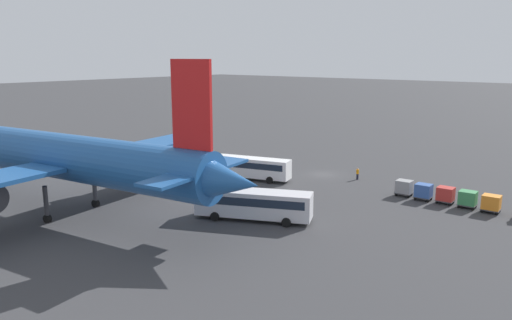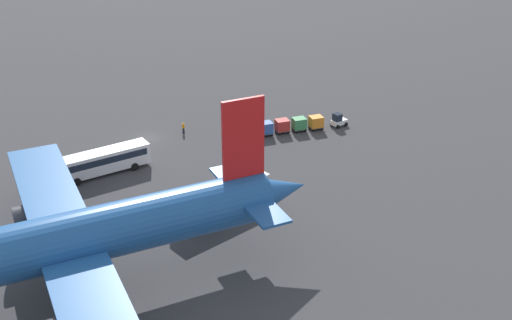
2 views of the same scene
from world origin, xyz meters
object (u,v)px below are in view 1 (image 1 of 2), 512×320
Objects in this scene: airplane at (59,157)px; cargo_cart_orange at (491,203)px; shuttle_bus_far at (253,202)px; cargo_cart_red at (445,194)px; cargo_cart_grey at (404,187)px; worker_person at (358,174)px; cargo_cart_green at (468,198)px; cargo_cart_blue at (424,191)px; shuttle_bus_near at (248,166)px.

airplane is 25.42× the size of cargo_cart_orange.
cargo_cart_red is at bearing -151.28° from shuttle_bus_far.
airplane is 41.98m from cargo_cart_grey.
worker_person is 17.21m from cargo_cart_green.
cargo_cart_orange is at bearing -160.57° from shuttle_bus_far.
airplane is at bearing 61.78° from worker_person.
shuttle_bus_far reaches higher than worker_person.
cargo_cart_blue is at bearing 0.52° from cargo_cart_green.
shuttle_bus_far reaches higher than cargo_cart_orange.
shuttle_bus_far is 22.43m from cargo_cart_blue.
worker_person is 0.84× the size of cargo_cart_grey.
cargo_cart_green is at bearing 177.08° from cargo_cart_red.
airplane is at bearing 45.51° from cargo_cart_blue.
shuttle_bus_near is 24.57m from cargo_cart_blue.
cargo_cart_blue is 2.65m from cargo_cart_grey.
cargo_cart_red is (-14.01, 4.22, 0.32)m from worker_person.
shuttle_bus_near reaches higher than cargo_cart_red.
worker_person is at bearing -14.66° from cargo_cart_green.
shuttle_bus_far is at bearing 48.53° from cargo_cart_green.
cargo_cart_green reaches higher than worker_person.
airplane is at bearing 7.44° from shuttle_bus_far.
airplane reaches higher than cargo_cart_red.
shuttle_bus_near is 15.92m from worker_person.
cargo_cart_blue is at bearing 176.87° from shuttle_bus_near.
cargo_cart_red is 5.27m from cargo_cart_grey.
cargo_cart_orange is at bearing 176.47° from cargo_cart_green.
airplane is 4.11× the size of shuttle_bus_far.
shuttle_bus_far is at bearing 58.59° from cargo_cart_blue.
worker_person is at bearing -158.03° from shuttle_bus_near.
cargo_cart_blue is 1.00× the size of cargo_cart_grey.
airplane is at bearing 60.62° from shuttle_bus_near.
cargo_cart_orange is (-19.28, 4.52, 0.32)m from worker_person.
cargo_cart_orange is at bearing 176.77° from cargo_cart_red.
cargo_cart_orange and cargo_cart_grey have the same top height.
airplane reaches higher than shuttle_bus_far.
cargo_cart_grey is at bearing -1.31° from cargo_cart_red.
cargo_cart_red is (-26.62, -5.45, -0.72)m from shuttle_bus_near.
worker_person is 0.84× the size of cargo_cart_red.
cargo_cart_grey is (-9.05, -19.43, -0.76)m from shuttle_bus_far.
cargo_cart_grey is (-21.35, -5.57, -0.72)m from shuttle_bus_near.
shuttle_bus_far is 24.05m from cargo_cart_red.
shuttle_bus_near is at bearing 12.39° from cargo_cart_blue.
shuttle_bus_near is 7.34× the size of worker_person.
worker_person is (-12.61, -9.67, -1.04)m from shuttle_bus_near.
cargo_cart_red is (-32.92, -31.02, -5.33)m from airplane.
cargo_cart_grey reaches higher than worker_person.
cargo_cart_grey is at bearing -1.85° from cargo_cart_green.
cargo_cart_grey is at bearing 179.10° from shuttle_bus_near.
worker_person is 9.66m from cargo_cart_grey.
worker_person is at bearing -16.76° from cargo_cart_red.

